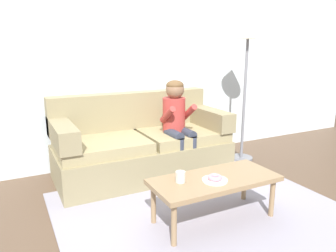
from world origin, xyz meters
TOP-DOWN VIEW (x-y plane):
  - ground at (0.00, 0.00)m, footprint 10.00×10.00m
  - wall_back at (0.00, 1.40)m, footprint 8.00×0.10m
  - area_rug at (0.00, -0.25)m, footprint 2.50×2.03m
  - couch at (-0.13, 0.85)m, footprint 1.96×0.90m
  - coffee_table at (0.01, -0.43)m, footprint 1.09×0.49m
  - person_child at (0.23, 0.64)m, footprint 0.34×0.58m
  - plate at (-0.03, -0.49)m, footprint 0.21×0.21m
  - donut at (-0.03, -0.49)m, footprint 0.17×0.17m
  - mug at (-0.29, -0.38)m, footprint 0.08×0.08m
  - floor_lamp at (1.25, 0.72)m, footprint 0.33×0.33m

SIDE VIEW (x-z plane):
  - ground at x=0.00m, z-range 0.00..0.00m
  - area_rug at x=0.00m, z-range 0.00..0.01m
  - couch at x=-0.13m, z-range -0.13..0.81m
  - coffee_table at x=0.01m, z-range 0.15..0.55m
  - plate at x=-0.03m, z-range 0.39..0.41m
  - donut at x=-0.03m, z-range 0.41..0.44m
  - mug at x=-0.29m, z-range 0.39..0.48m
  - person_child at x=0.23m, z-range 0.12..1.22m
  - wall_back at x=0.00m, z-range 0.00..2.80m
  - floor_lamp at x=1.25m, z-range 0.59..2.42m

